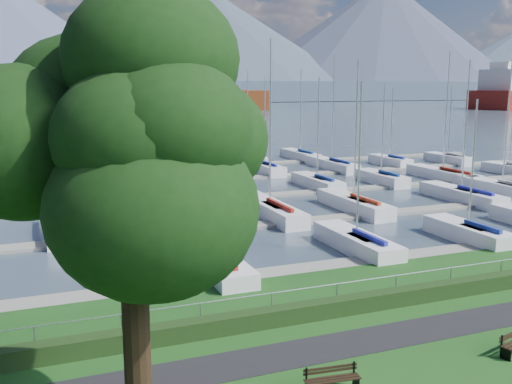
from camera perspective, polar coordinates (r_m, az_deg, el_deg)
name	(u,v)px	position (r m, az deg, el deg)	size (l,w,h in m)	color
path	(397,335)	(23.30, 13.95, -13.68)	(160.00, 2.00, 0.04)	black
water	(61,107)	(280.64, -18.95, 8.02)	(800.00, 540.00, 0.20)	#3D4C59
hedge	(362,303)	(25.15, 10.52, -10.84)	(80.00, 0.70, 0.70)	#1C3312
fence	(357,281)	(25.17, 10.11, -8.74)	(0.04, 0.04, 80.00)	gray
foothill	(54,92)	(350.43, -19.55, 9.43)	(900.00, 80.00, 12.00)	#485869
mountains	(57,30)	(426.90, -19.26, 15.03)	(1190.00, 360.00, 115.00)	#485B69
docks	(196,201)	(48.83, -5.99, -0.90)	(90.00, 41.60, 0.25)	slate
bench_left	(332,379)	(18.92, 7.60, -18.07)	(1.84, 0.62, 0.85)	black
tree	(124,139)	(13.71, -13.07, 5.21)	(8.23, 7.47, 12.08)	black
crane	(155,134)	(50.53, -10.10, 5.74)	(6.33, 13.22, 22.35)	slate
cargo_ship_mid	(125,101)	(237.57, -12.99, 8.89)	(107.17, 41.68, 21.50)	brown
sailboat_fleet	(165,132)	(51.26, -9.06, 5.94)	(75.72, 49.97, 13.64)	navy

